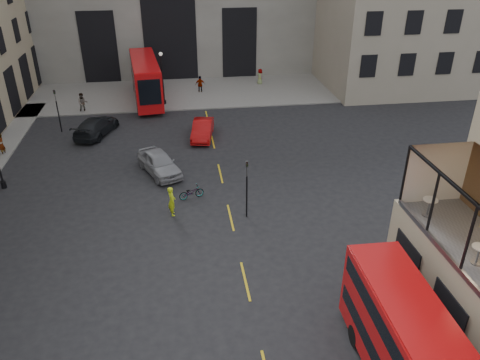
{
  "coord_description": "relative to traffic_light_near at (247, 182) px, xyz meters",
  "views": [
    {
      "loc": [
        -4.91,
        -12.23,
        15.67
      ],
      "look_at": [
        -1.52,
        11.24,
        3.0
      ],
      "focal_mm": 35.0,
      "sensor_mm": 36.0,
      "label": 1
    }
  ],
  "objects": [
    {
      "name": "pavement_far",
      "position": [
        -5.0,
        26.0,
        -2.36
      ],
      "size": [
        40.0,
        12.0,
        0.12
      ],
      "primitive_type": "cube",
      "color": "slate",
      "rests_on": "ground"
    },
    {
      "name": "traffic_light_near",
      "position": [
        0.0,
        0.0,
        0.0
      ],
      "size": [
        0.16,
        0.2,
        3.8
      ],
      "color": "black",
      "rests_on": "ground"
    },
    {
      "name": "traffic_light_far",
      "position": [
        -14.0,
        16.0,
        0.0
      ],
      "size": [
        0.16,
        0.2,
        3.8
      ],
      "color": "black",
      "rests_on": "ground"
    },
    {
      "name": "street_lamp_b",
      "position": [
        -5.0,
        22.0,
        -0.03
      ],
      "size": [
        0.36,
        0.36,
        5.33
      ],
      "color": "black",
      "rests_on": "ground"
    },
    {
      "name": "bus_far",
      "position": [
        -6.75,
        23.6,
        0.01
      ],
      "size": [
        3.59,
        11.05,
        4.33
      ],
      "color": "red",
      "rests_on": "ground"
    },
    {
      "name": "car_a",
      "position": [
        -5.36,
        6.75,
        -1.61
      ],
      "size": [
        3.67,
        5.16,
        1.63
      ],
      "primitive_type": "imported",
      "rotation": [
        0.0,
        0.0,
        0.41
      ],
      "color": "gray",
      "rests_on": "ground"
    },
    {
      "name": "car_b",
      "position": [
        -1.77,
        12.89,
        -1.67
      ],
      "size": [
        2.35,
        4.76,
        1.5
      ],
      "primitive_type": "imported",
      "rotation": [
        0.0,
        0.0,
        -0.17
      ],
      "color": "#B00A0B",
      "rests_on": "ground"
    },
    {
      "name": "car_c",
      "position": [
        -10.81,
        14.89,
        -1.64
      ],
      "size": [
        3.87,
        5.81,
        1.56
      ],
      "primitive_type": "imported",
      "rotation": [
        0.0,
        0.0,
        2.8
      ],
      "color": "black",
      "rests_on": "ground"
    },
    {
      "name": "bicycle",
      "position": [
        -3.26,
        2.74,
        -1.98
      ],
      "size": [
        1.79,
        1.06,
        0.89
      ],
      "primitive_type": "imported",
      "rotation": [
        0.0,
        0.0,
        1.87
      ],
      "color": "gray",
      "rests_on": "ground"
    },
    {
      "name": "cyclist",
      "position": [
        -4.53,
        0.89,
        -1.46
      ],
      "size": [
        0.56,
        0.76,
        1.93
      ],
      "primitive_type": "imported",
      "rotation": [
        0.0,
        0.0,
        1.71
      ],
      "color": "#C8E418",
      "rests_on": "ground"
    },
    {
      "name": "pedestrian_a",
      "position": [
        -12.77,
        20.82,
        -1.45
      ],
      "size": [
        1.1,
        0.94,
        1.95
      ],
      "primitive_type": "imported",
      "rotation": [
        0.0,
        0.0,
        0.24
      ],
      "color": "gray",
      "rests_on": "ground"
    },
    {
      "name": "pedestrian_b",
      "position": [
        -7.2,
        20.91,
        -1.57
      ],
      "size": [
        1.07,
        1.27,
        1.71
      ],
      "primitive_type": "imported",
      "rotation": [
        0.0,
        0.0,
        1.09
      ],
      "color": "gray",
      "rests_on": "ground"
    },
    {
      "name": "pedestrian_c",
      "position": [
        -1.1,
        25.45,
        -1.49
      ],
      "size": [
        1.1,
        0.48,
        1.86
      ],
      "primitive_type": "imported",
      "rotation": [
        0.0,
        0.0,
        3.12
      ],
      "color": "gray",
      "rests_on": "ground"
    },
    {
      "name": "pedestrian_d",
      "position": [
        5.9,
        27.66,
        -1.52
      ],
      "size": [
        0.9,
        1.04,
        1.81
      ],
      "primitive_type": "imported",
      "rotation": [
        0.0,
        0.0,
        2.01
      ],
      "color": "gray",
      "rests_on": "ground"
    },
    {
      "name": "pedestrian_e",
      "position": [
        -17.64,
        11.67,
        -1.54
      ],
      "size": [
        0.58,
        0.74,
        1.78
      ],
      "primitive_type": "imported",
      "rotation": [
        0.0,
        0.0,
        4.44
      ],
      "color": "gray",
      "rests_on": "ground"
    },
    {
      "name": "cafe_table_mid",
      "position": [
        6.92,
        -11.56,
        2.67
      ],
      "size": [
        0.59,
        0.59,
        0.74
      ],
      "color": "beige",
      "rests_on": "cafe_floor"
    },
    {
      "name": "cafe_table_far",
      "position": [
        6.76,
        -8.14,
        2.71
      ],
      "size": [
        0.64,
        0.64,
        0.81
      ],
      "color": "beige",
      "rests_on": "cafe_floor"
    }
  ]
}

